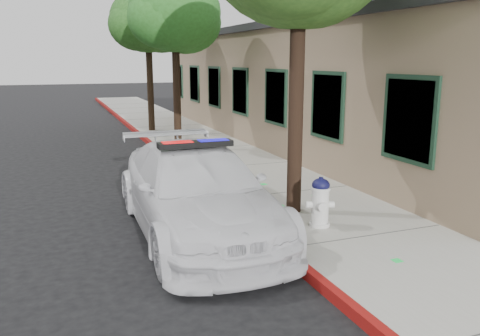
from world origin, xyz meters
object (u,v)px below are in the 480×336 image
street_tree_mid (175,17)px  clapboard_building (340,86)px  fire_hydrant (320,202)px  street_tree_far (149,23)px  police_car (196,191)px

street_tree_mid → clapboard_building: bearing=-3.9°
fire_hydrant → street_tree_far: street_tree_far is taller
fire_hydrant → street_tree_mid: size_ratio=0.16×
clapboard_building → street_tree_mid: 6.41m
police_car → fire_hydrant: (2.05, -0.81, -0.19)m
street_tree_far → clapboard_building: bearing=-39.6°
police_car → fire_hydrant: size_ratio=6.08×
police_car → street_tree_far: bearing=83.4°
clapboard_building → fire_hydrant: clapboard_building is taller
clapboard_building → street_tree_far: (-5.97, 4.93, 2.36)m
clapboard_building → police_car: bearing=-135.6°
street_tree_far → street_tree_mid: bearing=-90.1°
police_car → street_tree_far: street_tree_far is taller
police_car → clapboard_building: bearing=45.3°
fire_hydrant → street_tree_mid: (-0.43, 8.67, 3.80)m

